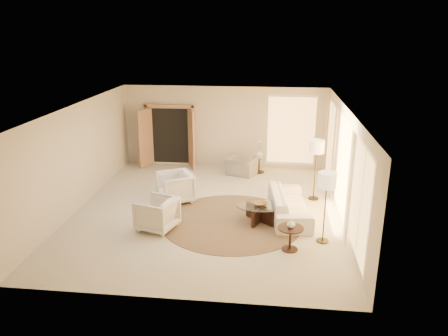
# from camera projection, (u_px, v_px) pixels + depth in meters

# --- Properties ---
(room) EXTENTS (7.04, 8.04, 2.83)m
(room) POSITION_uv_depth(u_px,v_px,m) (207.00, 161.00, 11.31)
(room) COLOR beige
(room) RESTS_ON ground
(windows_right) EXTENTS (0.10, 6.40, 2.40)m
(windows_right) POSITION_uv_depth(u_px,v_px,m) (342.00, 167.00, 11.05)
(windows_right) COLOR #FFC366
(windows_right) RESTS_ON room
(window_back_corner) EXTENTS (1.70, 0.10, 2.40)m
(window_back_corner) POSITION_uv_depth(u_px,v_px,m) (291.00, 131.00, 14.81)
(window_back_corner) COLOR #FFC366
(window_back_corner) RESTS_ON room
(curtains_right) EXTENTS (0.06, 5.20, 2.60)m
(curtains_right) POSITION_uv_depth(u_px,v_px,m) (335.00, 158.00, 11.92)
(curtains_right) COLOR #C9AB8B
(curtains_right) RESTS_ON room
(french_doors) EXTENTS (1.95, 0.66, 2.16)m
(french_doors) POSITION_uv_depth(u_px,v_px,m) (170.00, 136.00, 15.22)
(french_doors) COLOR tan
(french_doors) RESTS_ON room
(area_rug) EXTENTS (3.72, 3.72, 0.01)m
(area_rug) POSITION_uv_depth(u_px,v_px,m) (232.00, 221.00, 11.11)
(area_rug) COLOR #3A281A
(area_rug) RESTS_ON room
(sofa) EXTENTS (1.13, 2.39, 0.68)m
(sofa) POSITION_uv_depth(u_px,v_px,m) (289.00, 204.00, 11.30)
(sofa) COLOR silver
(sofa) RESTS_ON room
(armchair_left) EXTENTS (1.17, 1.20, 0.93)m
(armchair_left) POSITION_uv_depth(u_px,v_px,m) (175.00, 186.00, 12.25)
(armchair_left) COLOR silver
(armchair_left) RESTS_ON room
(armchair_right) EXTENTS (1.01, 1.05, 0.88)m
(armchair_right) POSITION_uv_depth(u_px,v_px,m) (157.00, 212.00, 10.58)
(armchair_right) COLOR silver
(armchair_right) RESTS_ON room
(accent_chair) EXTENTS (1.08, 0.89, 0.81)m
(accent_chair) POSITION_uv_depth(u_px,v_px,m) (241.00, 163.00, 14.47)
(accent_chair) COLOR gray
(accent_chair) RESTS_ON room
(coffee_table) EXTENTS (1.49, 1.49, 0.45)m
(coffee_table) POSITION_uv_depth(u_px,v_px,m) (260.00, 211.00, 11.02)
(coffee_table) COLOR black
(coffee_table) RESTS_ON room
(end_table) EXTENTS (0.57, 0.57, 0.54)m
(end_table) POSITION_uv_depth(u_px,v_px,m) (290.00, 235.00, 9.60)
(end_table) COLOR black
(end_table) RESTS_ON room
(side_table) EXTENTS (0.46, 0.46, 0.54)m
(side_table) POSITION_uv_depth(u_px,v_px,m) (259.00, 163.00, 14.72)
(side_table) COLOR black
(side_table) RESTS_ON room
(floor_lamp_near) EXTENTS (0.42, 0.42, 1.74)m
(floor_lamp_near) POSITION_uv_depth(u_px,v_px,m) (317.00, 149.00, 12.10)
(floor_lamp_near) COLOR black
(floor_lamp_near) RESTS_ON room
(floor_lamp_far) EXTENTS (0.41, 0.41, 1.68)m
(floor_lamp_far) POSITION_uv_depth(u_px,v_px,m) (327.00, 184.00, 9.65)
(floor_lamp_far) COLOR black
(floor_lamp_far) RESTS_ON room
(bowl) EXTENTS (0.39, 0.39, 0.08)m
(bowl) POSITION_uv_depth(u_px,v_px,m) (260.00, 204.00, 10.96)
(bowl) COLOR brown
(bowl) RESTS_ON coffee_table
(end_vase) EXTENTS (0.24, 0.24, 0.19)m
(end_vase) POSITION_uv_depth(u_px,v_px,m) (291.00, 224.00, 9.52)
(end_vase) COLOR white
(end_vase) RESTS_ON end_table
(side_vase) EXTENTS (0.29, 0.29, 0.24)m
(side_vase) POSITION_uv_depth(u_px,v_px,m) (259.00, 154.00, 14.62)
(side_vase) COLOR white
(side_vase) RESTS_ON side_table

